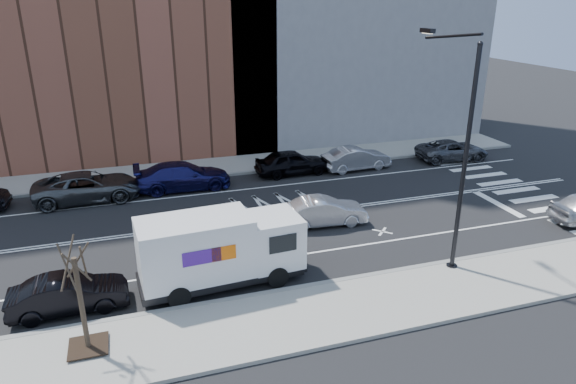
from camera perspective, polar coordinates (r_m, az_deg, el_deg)
ground at (r=25.80m, az=-4.93°, el=-3.18°), size 120.00×120.00×0.00m
sidewalk_near at (r=18.35m, az=1.62°, el=-13.72°), size 44.00×3.60×0.15m
sidewalk_far at (r=33.86m, az=-8.38°, el=2.75°), size 44.00×3.60×0.15m
curb_near at (r=19.77m, az=-0.15°, el=-10.88°), size 44.00×0.25×0.17m
curb_far at (r=32.17m, az=-7.82°, el=1.83°), size 44.00×0.25×0.17m
crosswalk at (r=32.96m, az=23.25°, el=0.58°), size 3.00×14.00×0.01m
road_markings at (r=25.80m, az=-4.93°, el=-3.18°), size 40.00×8.60×0.01m
streetlight at (r=20.87m, az=18.44°, el=4.76°), size 0.44×4.02×9.34m
street_tree at (r=17.28m, az=-21.84°, el=-12.37°), size 1.20×1.20×3.75m
fedex_van at (r=19.80m, az=-7.60°, el=-6.28°), size 6.44×2.57×2.88m
far_parked_c at (r=30.02m, az=-21.34°, el=0.55°), size 5.71×2.72×1.57m
far_parked_d at (r=30.27m, az=-11.60°, el=1.76°), size 5.48×2.30×1.58m
far_parked_e at (r=32.16m, az=0.43°, el=3.33°), size 4.64×1.95×1.57m
far_parked_f at (r=33.39m, az=7.58°, el=3.72°), size 4.55×1.86×1.47m
far_parked_g at (r=36.86m, az=17.78°, el=4.45°), size 5.06×2.67×1.36m
driving_sedan at (r=25.09m, az=4.04°, el=-2.18°), size 4.26×1.81×1.37m
near_parked_rear_a at (r=20.02m, az=-23.18°, el=-10.41°), size 4.07×1.53×1.33m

